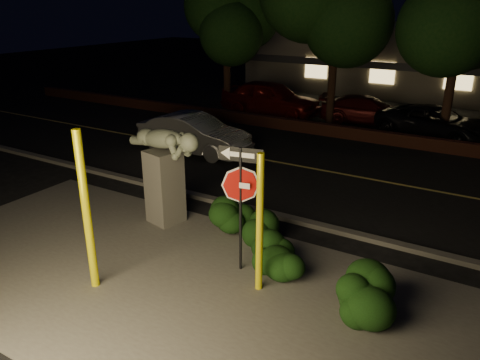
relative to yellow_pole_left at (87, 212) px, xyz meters
name	(u,v)px	position (x,y,z in m)	size (l,w,h in m)	color
ground	(360,150)	(1.75, 11.83, -1.63)	(90.00, 90.00, 0.00)	black
patio	(190,291)	(1.75, 0.83, -1.62)	(14.00, 6.00, 0.02)	#4C4944
road	(333,172)	(1.75, 8.83, -1.62)	(80.00, 8.00, 0.01)	black
lane_marking	(333,172)	(1.75, 8.83, -1.61)	(80.00, 0.12, 0.01)	tan
curb	(278,216)	(1.75, 4.73, -1.57)	(80.00, 0.25, 0.12)	#4C4944
brick_wall	(371,136)	(1.75, 13.13, -1.38)	(40.00, 0.35, 0.50)	#4E2419
parking_lot	(403,115)	(1.75, 18.83, -1.62)	(40.00, 12.00, 0.01)	black
building	(436,59)	(1.75, 26.81, 0.37)	(22.00, 10.20, 4.00)	#696054
tree_far_a	(226,2)	(-6.25, 14.83, 3.71)	(4.60, 4.60, 7.43)	black
yellow_pole_left	(87,212)	(0.00, 0.00, 0.00)	(0.16, 0.16, 3.25)	yellow
yellow_pole_right	(260,225)	(2.88, 1.59, -0.21)	(0.14, 0.14, 2.84)	yellow
signpost	(241,185)	(2.19, 2.03, 0.31)	(0.91, 0.20, 2.72)	black
sculpture	(164,164)	(-0.62, 3.05, -0.04)	(2.41, 1.13, 2.57)	#4C4944
hedge_center	(243,217)	(1.41, 3.44, -1.17)	(1.77, 0.83, 0.92)	black
hedge_right	(276,250)	(2.85, 2.37, -1.13)	(1.50, 0.80, 0.98)	black
hedge_far_right	(359,288)	(4.80, 1.82, -1.09)	(1.56, 0.97, 1.08)	black
silver_sedan	(194,134)	(-3.57, 8.27, -0.90)	(1.53, 4.40, 1.45)	silver
parked_car_red	(270,98)	(-4.01, 15.33, -0.76)	(2.04, 5.06, 1.72)	maroon
parked_car_darkred	(367,110)	(0.67, 16.12, -0.99)	(1.78, 4.37, 1.27)	#400B0C
parked_car_dark	(435,123)	(3.86, 15.00, -0.96)	(2.21, 4.79, 1.33)	black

